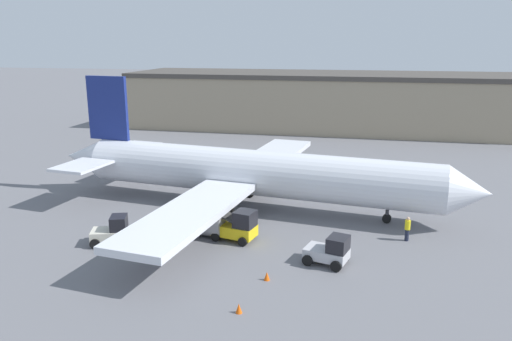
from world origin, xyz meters
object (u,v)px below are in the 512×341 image
object	(u,v)px
safety_cone_near	(267,276)
belt_loader_truck	(237,226)
baggage_tug	(330,251)
pushback_tug	(113,231)
ground_crew_worker	(407,228)
airplane	(246,173)
safety_cone_far	(239,308)

from	to	relation	value
safety_cone_near	belt_loader_truck	bearing A→B (deg)	120.24
baggage_tug	belt_loader_truck	size ratio (longest dim) A/B	0.91
belt_loader_truck	pushback_tug	bearing A→B (deg)	-150.98
pushback_tug	safety_cone_near	size ratio (longest dim) A/B	5.35
baggage_tug	safety_cone_near	distance (m)	4.76
baggage_tug	safety_cone_near	xyz separation A→B (m)	(-3.57, -3.09, -0.65)
ground_crew_worker	safety_cone_near	distance (m)	12.06
airplane	safety_cone_near	distance (m)	14.31
ground_crew_worker	safety_cone_near	bearing A→B (deg)	-0.00
airplane	baggage_tug	size ratio (longest dim) A/B	12.46
ground_crew_worker	safety_cone_near	size ratio (longest dim) A/B	3.31
safety_cone_near	ground_crew_worker	bearing A→B (deg)	43.41
belt_loader_truck	pushback_tug	size ratio (longest dim) A/B	1.15
ground_crew_worker	safety_cone_near	world-z (taller)	ground_crew_worker
belt_loader_truck	safety_cone_far	bearing A→B (deg)	-62.71
belt_loader_truck	airplane	bearing A→B (deg)	111.33
baggage_tug	belt_loader_truck	world-z (taller)	belt_loader_truck
ground_crew_worker	safety_cone_far	size ratio (longest dim) A/B	3.31
safety_cone_near	safety_cone_far	xyz separation A→B (m)	(-0.73, -4.03, 0.00)
safety_cone_near	safety_cone_far	size ratio (longest dim) A/B	1.00
ground_crew_worker	pushback_tug	bearing A→B (deg)	-29.45
pushback_tug	safety_cone_near	distance (m)	12.30
airplane	safety_cone_near	world-z (taller)	airplane
ground_crew_worker	airplane	bearing A→B (deg)	-64.11
airplane	pushback_tug	xyz separation A→B (m)	(-7.35, -10.14, -2.12)
airplane	baggage_tug	bearing A→B (deg)	-44.36
ground_crew_worker	safety_cone_far	world-z (taller)	ground_crew_worker
ground_crew_worker	belt_loader_truck	distance (m)	12.34
belt_loader_truck	safety_cone_far	size ratio (longest dim) A/B	6.17
ground_crew_worker	pushback_tug	world-z (taller)	pushback_tug
belt_loader_truck	ground_crew_worker	bearing A→B (deg)	24.37
airplane	safety_cone_far	xyz separation A→B (m)	(3.79, -17.32, -2.79)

